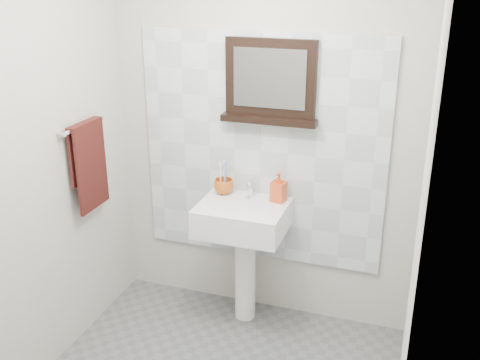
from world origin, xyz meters
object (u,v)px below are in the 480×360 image
(soap_dispenser, at_px, (279,187))
(hand_towel, at_px, (88,159))
(framed_mirror, at_px, (270,83))
(toothbrush_cup, at_px, (224,186))
(pedestal_sink, at_px, (243,230))

(soap_dispenser, distance_m, hand_towel, 1.19)
(framed_mirror, height_order, hand_towel, framed_mirror)
(soap_dispenser, relative_size, hand_towel, 0.35)
(toothbrush_cup, distance_m, framed_mirror, 0.74)
(pedestal_sink, relative_size, framed_mirror, 1.60)
(toothbrush_cup, bearing_deg, soap_dispenser, -0.90)
(pedestal_sink, relative_size, soap_dispenser, 4.99)
(pedestal_sink, bearing_deg, framed_mirror, 59.34)
(hand_towel, bearing_deg, toothbrush_cup, 31.20)
(framed_mirror, bearing_deg, soap_dispenser, -38.58)
(toothbrush_cup, bearing_deg, pedestal_sink, -34.93)
(soap_dispenser, bearing_deg, hand_towel, -148.27)
(pedestal_sink, bearing_deg, hand_towel, -160.76)
(pedestal_sink, height_order, toothbrush_cup, pedestal_sink)
(pedestal_sink, height_order, soap_dispenser, soap_dispenser)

